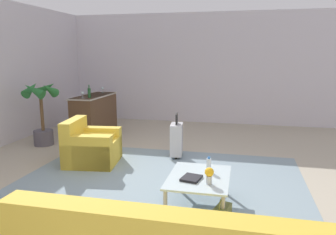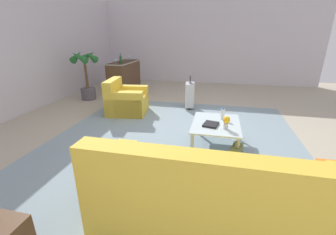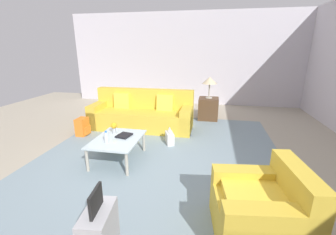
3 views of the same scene
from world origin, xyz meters
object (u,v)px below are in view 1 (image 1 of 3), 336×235
object	(u,v)px
water_bottle	(209,165)
bar_console	(95,114)
flower_vase	(209,174)
handbag_white	(118,225)
wine_glass_leftmost	(83,93)
wine_glass_left_of_centre	(103,89)
coffee_table_book	(191,178)
potted_palm	(42,111)
coffee_table	(199,180)
handbag_olive	(222,216)
wine_bottle_green	(89,93)
armchair	(89,148)
suitcase_silver	(177,139)

from	to	relation	value
water_bottle	bar_console	world-z (taller)	bar_console
flower_vase	handbag_white	world-z (taller)	flower_vase
wine_glass_leftmost	wine_glass_left_of_centre	distance (m)	1.09
coffee_table_book	wine_glass_left_of_centre	xyz separation A→B (m)	(4.17, 3.03, 0.63)
wine_glass_leftmost	handbag_white	size ratio (longest dim) A/B	0.43
handbag_white	potted_palm	bearing A→B (deg)	43.51
coffee_table	wine_glass_leftmost	xyz separation A→B (m)	(2.95, 3.11, 0.69)
coffee_table	coffee_table_book	size ratio (longest dim) A/B	3.89
coffee_table_book	wine_glass_leftmost	bearing A→B (deg)	56.61
wine_glass_leftmost	handbag_olive	distance (m)	4.91
handbag_white	handbag_olive	world-z (taller)	same
flower_vase	wine_glass_leftmost	bearing A→B (deg)	45.79
wine_glass_left_of_centre	wine_bottle_green	size ratio (longest dim) A/B	0.51
coffee_table_book	handbag_olive	xyz separation A→B (m)	(-0.31, -0.40, -0.30)
armchair	handbag_white	bearing A→B (deg)	-147.32
potted_palm	wine_glass_left_of_centre	bearing A→B (deg)	-17.85
coffee_table_book	bar_console	bearing A→B (deg)	51.84
flower_vase	handbag_white	distance (m)	1.21
armchair	coffee_table	size ratio (longest dim) A/B	0.97
water_bottle	bar_console	xyz separation A→B (m)	(3.30, 3.20, -0.02)
coffee_table_book	wine_bottle_green	bearing A→B (deg)	54.65
coffee_table_book	potted_palm	xyz separation A→B (m)	(2.32, 3.62, 0.33)
coffee_table	water_bottle	world-z (taller)	water_bottle
coffee_table	suitcase_silver	world-z (taller)	suitcase_silver
bar_console	wine_glass_leftmost	size ratio (longest dim) A/B	10.34
flower_vase	wine_bottle_green	size ratio (longest dim) A/B	0.68
coffee_table_book	flower_vase	size ratio (longest dim) A/B	1.26
armchair	flower_vase	bearing A→B (deg)	-123.16
coffee_table_book	suitcase_silver	xyz separation A→B (m)	(2.12, 0.62, -0.08)
wine_glass_leftmost	flower_vase	bearing A→B (deg)	-134.21
armchair	wine_bottle_green	xyz separation A→B (m)	(1.75, 0.83, 0.78)
suitcase_silver	handbag_olive	distance (m)	2.65
coffee_table	bar_console	bearing A→B (deg)	41.53
coffee_table_book	handbag_white	bearing A→B (deg)	150.87
water_bottle	suitcase_silver	world-z (taller)	suitcase_silver
armchair	water_bottle	size ratio (longest dim) A/B	4.79
water_bottle	flower_vase	size ratio (longest dim) A/B	1.00
flower_vase	wine_glass_left_of_centre	xyz separation A→B (m)	(4.27, 3.26, 0.52)
handbag_olive	potted_palm	distance (m)	4.85
armchair	suitcase_silver	xyz separation A→B (m)	(0.71, -1.46, 0.07)
armchair	wine_bottle_green	distance (m)	2.08
wine_glass_left_of_centre	handbag_white	distance (m)	5.55
water_bottle	bar_console	distance (m)	4.60
wine_glass_left_of_centre	handbag_white	size ratio (longest dim) A/B	0.43
armchair	bar_console	world-z (taller)	bar_console
coffee_table	suitcase_silver	xyz separation A→B (m)	(2.00, 0.70, -0.01)
bar_console	handbag_white	distance (m)	4.99
coffee_table	bar_console	xyz separation A→B (m)	(3.50, 3.10, 0.12)
bar_console	wine_bottle_green	bearing A→B (deg)	-166.52
water_bottle	wine_glass_leftmost	distance (m)	4.27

